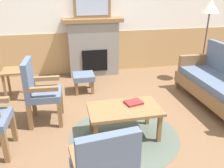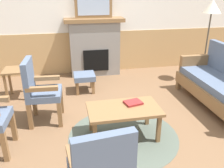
# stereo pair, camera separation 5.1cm
# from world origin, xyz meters

# --- Properties ---
(ground_plane) EXTENTS (14.00, 14.00, 0.00)m
(ground_plane) POSITION_xyz_m (0.00, 0.00, 0.00)
(ground_plane) COLOR brown
(wall_back) EXTENTS (7.20, 0.14, 2.70)m
(wall_back) POSITION_xyz_m (0.00, 2.60, 1.31)
(wall_back) COLOR white
(wall_back) RESTS_ON ground_plane
(fireplace) EXTENTS (1.30, 0.44, 1.28)m
(fireplace) POSITION_xyz_m (0.00, 2.35, 0.65)
(fireplace) COLOR gray
(fireplace) RESTS_ON ground_plane
(framed_picture) EXTENTS (0.80, 0.04, 0.56)m
(framed_picture) POSITION_xyz_m (0.00, 2.35, 1.56)
(framed_picture) COLOR brown
(framed_picture) RESTS_ON fireplace
(couch) EXTENTS (0.70, 1.80, 0.98)m
(couch) POSITION_xyz_m (1.87, 0.30, 0.40)
(couch) COLOR brown
(couch) RESTS_ON ground_plane
(coffee_table) EXTENTS (0.96, 0.56, 0.44)m
(coffee_table) POSITION_xyz_m (0.04, -0.22, 0.39)
(coffee_table) COLOR brown
(coffee_table) RESTS_ON ground_plane
(round_rug) EXTENTS (1.52, 1.52, 0.01)m
(round_rug) POSITION_xyz_m (0.04, -0.22, 0.00)
(round_rug) COLOR #4C564C
(round_rug) RESTS_ON ground_plane
(book_on_table) EXTENTS (0.26, 0.23, 0.03)m
(book_on_table) POSITION_xyz_m (0.20, -0.13, 0.46)
(book_on_table) COLOR maroon
(book_on_table) RESTS_ON coffee_table
(footstool) EXTENTS (0.40, 0.40, 0.36)m
(footstool) POSITION_xyz_m (-0.34, 1.39, 0.28)
(footstool) COLOR brown
(footstool) RESTS_ON ground_plane
(armchair_near_fireplace) EXTENTS (0.51, 0.51, 0.98)m
(armchair_near_fireplace) POSITION_xyz_m (-1.08, 0.41, 0.54)
(armchair_near_fireplace) COLOR brown
(armchair_near_fireplace) RESTS_ON ground_plane
(side_table) EXTENTS (0.44, 0.44, 0.55)m
(side_table) POSITION_xyz_m (-1.55, 1.37, 0.43)
(side_table) COLOR brown
(side_table) RESTS_ON ground_plane
(floor_lamp_by_couch) EXTENTS (0.36, 0.36, 1.68)m
(floor_lamp_by_couch) POSITION_xyz_m (2.23, 1.47, 1.45)
(floor_lamp_by_couch) COLOR #332D28
(floor_lamp_by_couch) RESTS_ON ground_plane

